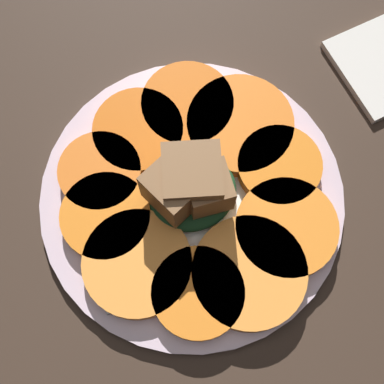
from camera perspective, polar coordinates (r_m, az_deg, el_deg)
name	(u,v)px	position (r cm, az deg, el deg)	size (l,w,h in cm)	color
table_slab	(192,202)	(49.95, 0.00, -1.12)	(120.00, 120.00, 2.00)	#38281E
plate	(192,197)	(48.50, 0.00, -0.59)	(27.45, 27.45, 1.05)	silver
carrot_slice_0	(249,273)	(45.84, 6.10, -8.56)	(9.77, 9.77, 1.38)	#F99438
carrot_slice_1	(286,228)	(47.11, 10.01, -3.82)	(8.93, 8.93, 1.38)	orange
carrot_slice_2	(279,166)	(48.79, 9.27, 2.73)	(7.61, 7.61, 1.38)	orange
carrot_slice_3	(240,125)	(49.97, 5.13, 7.16)	(9.89, 9.89, 1.38)	orange
carrot_slice_4	(187,105)	(50.69, -0.49, 9.27)	(8.63, 8.63, 1.38)	#D66114
carrot_slice_5	(138,131)	(49.75, -5.75, 6.48)	(8.33, 8.33, 1.38)	#D55F13
carrot_slice_6	(100,172)	(48.65, -9.77, 2.11)	(7.45, 7.45, 1.38)	orange
carrot_slice_7	(106,217)	(47.27, -9.18, -2.62)	(7.89, 7.89, 1.38)	orange
carrot_slice_8	(137,264)	(45.96, -5.85, -7.60)	(9.33, 9.33, 1.38)	#F99539
carrot_slice_9	(198,293)	(45.33, 0.64, -10.72)	(7.79, 7.79, 1.38)	orange
center_pile	(191,186)	(44.85, -0.06, 0.61)	(8.19, 7.17, 6.92)	#1E4723
fork	(197,256)	(46.36, 0.53, -6.81)	(18.92, 2.32, 0.40)	#B2B2B7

